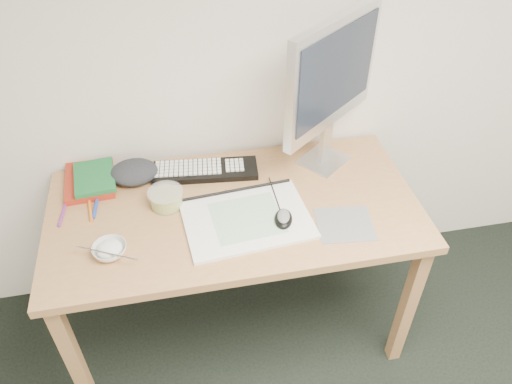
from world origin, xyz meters
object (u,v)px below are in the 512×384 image
Objects in this scene: sketchpad at (247,219)px; monitor at (333,78)px; desk at (235,222)px; keyboard at (205,171)px; rice_bowl at (110,250)px.

sketchpad is 0.61m from monitor.
monitor reaches higher than desk.
rice_bowl is (-0.37, -0.38, 0.01)m from keyboard.
sketchpad is at bearing -63.44° from keyboard.
monitor is at bearing 22.62° from rice_bowl.
desk is 0.12m from sketchpad.
monitor reaches higher than sketchpad.
monitor is at bearing 26.78° from desk.
keyboard reaches higher than sketchpad.
keyboard is at bearing 139.67° from monitor.
keyboard is 0.68× the size of monitor.
rice_bowl reaches higher than keyboard.
desk is 12.01× the size of rice_bowl.
sketchpad is 0.49m from rice_bowl.
monitor reaches higher than keyboard.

